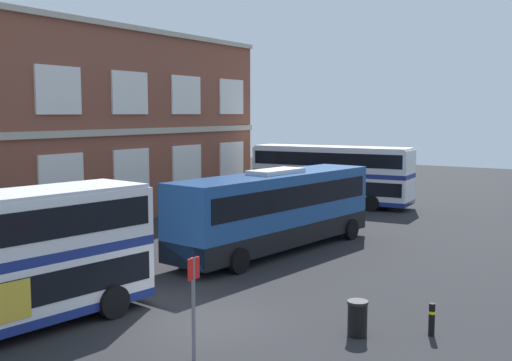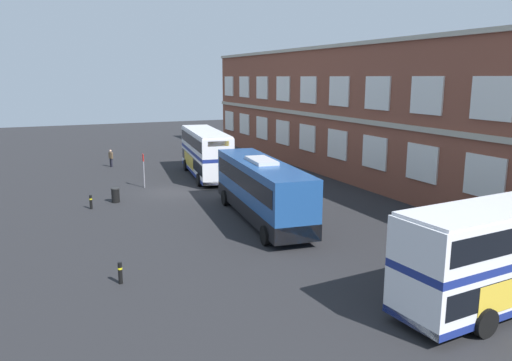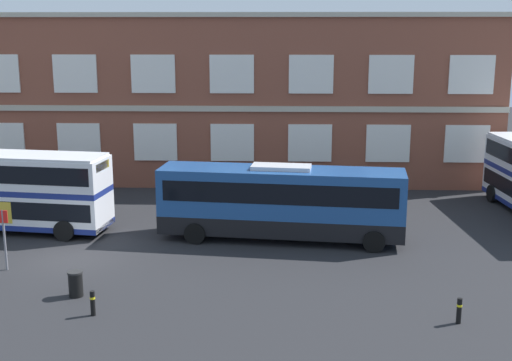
% 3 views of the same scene
% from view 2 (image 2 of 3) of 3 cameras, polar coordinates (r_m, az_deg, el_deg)
% --- Properties ---
extents(ground_plane, '(120.00, 120.00, 0.00)m').
position_cam_2_polar(ground_plane, '(39.00, -6.80, -1.06)').
color(ground_plane, '#232326').
extents(brick_terminal_building, '(50.22, 8.19, 11.30)m').
position_cam_2_polar(brick_terminal_building, '(46.41, 11.92, 7.70)').
color(brick_terminal_building, brown).
rests_on(brick_terminal_building, ground).
extents(double_decker_near, '(11.24, 4.01, 4.07)m').
position_cam_2_polar(double_decker_near, '(43.83, -5.84, 3.25)').
color(double_decker_near, silver).
rests_on(double_decker_near, ground).
extents(touring_coach, '(12.22, 3.97, 3.80)m').
position_cam_2_polar(touring_coach, '(30.26, 0.62, -1.03)').
color(touring_coach, navy).
rests_on(touring_coach, ground).
extents(waiting_passenger, '(0.61, 0.39, 1.70)m').
position_cam_2_polar(waiting_passenger, '(50.40, -16.35, 2.55)').
color(waiting_passenger, black).
rests_on(waiting_passenger, ground).
extents(bus_stand_flag, '(0.44, 0.10, 2.70)m').
position_cam_2_polar(bus_stand_flag, '(40.12, -12.80, 1.48)').
color(bus_stand_flag, slate).
rests_on(bus_stand_flag, ground).
extents(station_litter_bin, '(0.60, 0.60, 1.03)m').
position_cam_2_polar(station_litter_bin, '(36.11, -15.85, -1.63)').
color(station_litter_bin, black).
rests_on(station_litter_bin, ground).
extents(safety_bollard_west, '(0.19, 0.19, 0.95)m').
position_cam_2_polar(safety_bollard_west, '(22.17, -15.34, -10.18)').
color(safety_bollard_west, black).
rests_on(safety_bollard_west, ground).
extents(safety_bollard_east, '(0.19, 0.19, 0.95)m').
position_cam_2_polar(safety_bollard_east, '(34.79, -18.46, -2.34)').
color(safety_bollard_east, black).
rests_on(safety_bollard_east, ground).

